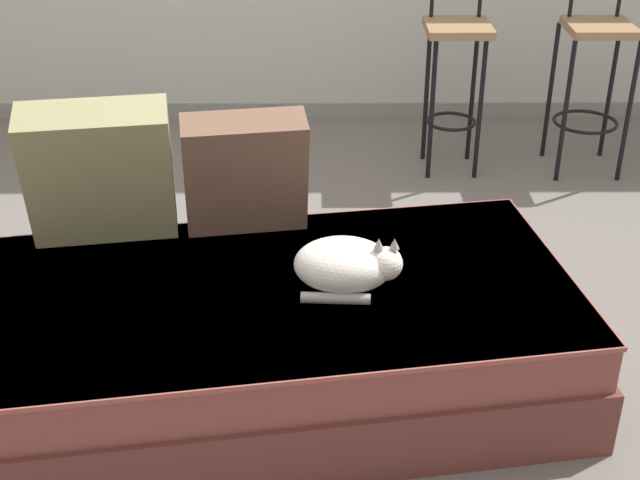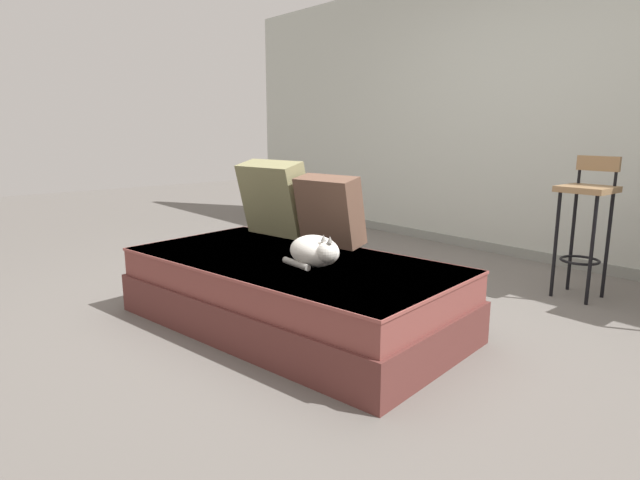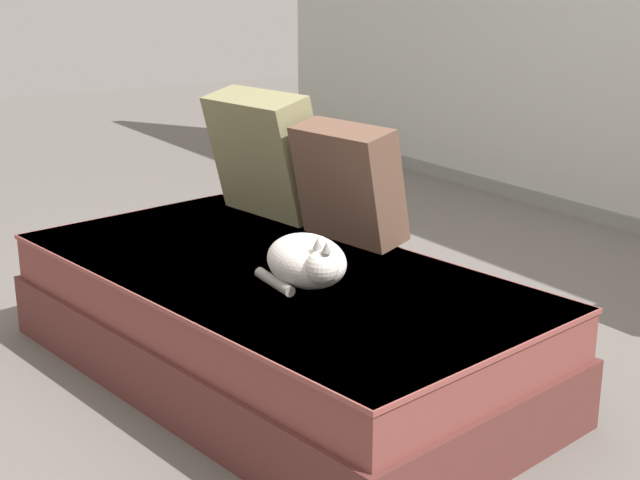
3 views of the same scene
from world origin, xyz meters
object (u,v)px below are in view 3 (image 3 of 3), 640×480
(couch, at_px, (273,320))
(cat, at_px, (307,262))
(throw_pillow_middle, at_px, (349,183))
(throw_pillow_corner, at_px, (265,154))

(couch, relative_size, cat, 5.99)
(couch, xyz_separation_m, throw_pillow_middle, (-0.11, 0.40, 0.43))
(couch, relative_size, throw_pillow_corner, 3.98)
(couch, distance_m, cat, 0.37)
(couch, height_order, throw_pillow_corner, throw_pillow_corner)
(cat, bearing_deg, couch, 178.48)
(throw_pillow_middle, relative_size, cat, 1.30)
(couch, relative_size, throw_pillow_middle, 4.62)
(throw_pillow_middle, distance_m, cat, 0.56)
(throw_pillow_middle, height_order, cat, throw_pillow_middle)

